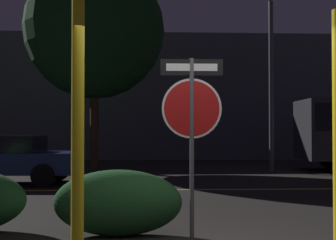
# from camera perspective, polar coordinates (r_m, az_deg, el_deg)

# --- Properties ---
(road_center_stripe) EXTENTS (41.72, 0.12, 0.01)m
(road_center_stripe) POSITION_cam_1_polar(r_m,az_deg,el_deg) (11.49, 0.02, -8.49)
(road_center_stripe) COLOR gold
(road_center_stripe) RESTS_ON ground_plane
(stop_sign) EXTENTS (0.85, 0.06, 2.42)m
(stop_sign) POSITION_cam_1_polar(r_m,az_deg,el_deg) (6.32, 2.92, 1.16)
(stop_sign) COLOR #4C4C51
(stop_sign) RESTS_ON ground_plane
(yellow_pole_left) EXTENTS (0.13, 0.13, 3.04)m
(yellow_pole_left) POSITION_cam_1_polar(r_m,az_deg,el_deg) (4.79, -10.95, -0.43)
(yellow_pole_left) COLOR yellow
(yellow_pole_left) RESTS_ON ground_plane
(hedge_bush_2) EXTENTS (1.77, 0.73, 0.91)m
(hedge_bush_2) POSITION_cam_1_polar(r_m,az_deg,el_deg) (6.55, -6.11, -10.00)
(hedge_bush_2) COLOR #1E4C23
(hedge_bush_2) RESTS_ON ground_plane
(passing_car_2) EXTENTS (3.98, 2.00, 1.30)m
(passing_car_2) POSITION_cam_1_polar(r_m,az_deg,el_deg) (13.40, -18.84, -4.55)
(passing_car_2) COLOR navy
(passing_car_2) RESTS_ON ground_plane
(street_lamp) EXTENTS (0.39, 0.39, 6.39)m
(street_lamp) POSITION_cam_1_polar(r_m,az_deg,el_deg) (16.95, 12.46, 7.08)
(street_lamp) COLOR #4C4C51
(street_lamp) RESTS_ON ground_plane
(tree_0) EXTENTS (5.14, 5.14, 7.74)m
(tree_0) POSITION_cam_1_polar(r_m,az_deg,el_deg) (17.75, -8.93, 10.85)
(tree_0) COLOR #422D1E
(tree_0) RESTS_ON ground_plane
(building_backdrop) EXTENTS (28.70, 4.54, 6.22)m
(building_backdrop) POSITION_cam_1_polar(r_m,az_deg,el_deg) (24.95, -6.06, 2.56)
(building_backdrop) COLOR #4C4C56
(building_backdrop) RESTS_ON ground_plane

